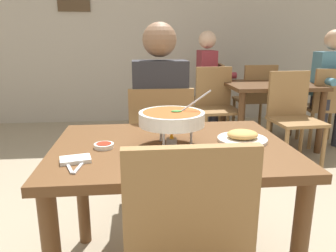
{
  "coord_description": "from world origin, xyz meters",
  "views": [
    {
      "loc": [
        -0.16,
        -1.44,
        1.2
      ],
      "look_at": [
        0.0,
        0.15,
        0.77
      ],
      "focal_mm": 34.61,
      "sensor_mm": 36.0,
      "label": 1
    }
  ],
  "objects_px": {
    "appetizer_plate": "(242,137)",
    "chair_bg_middle": "(327,103)",
    "rice_plate": "(173,159)",
    "patron_bg_left": "(209,76)",
    "dining_table_main": "(171,168)",
    "chair_diner_main": "(160,142)",
    "chair_bg_corner": "(256,95)",
    "curry_bowl": "(172,119)",
    "sauce_dish": "(104,146)",
    "patron_bg_middle": "(332,81)",
    "diner_main": "(160,108)",
    "chair_bg_left": "(211,94)",
    "dining_table_far": "(270,94)",
    "chair_bg_right": "(216,102)",
    "chair_bg_window": "(292,112)"
  },
  "relations": [
    {
      "from": "appetizer_plate",
      "to": "chair_bg_middle",
      "type": "distance_m",
      "value": 2.53
    },
    {
      "from": "rice_plate",
      "to": "patron_bg_left",
      "type": "height_order",
      "value": "patron_bg_left"
    },
    {
      "from": "dining_table_main",
      "to": "chair_bg_middle",
      "type": "xyz_separation_m",
      "value": [
        1.98,
        1.94,
        -0.09
      ]
    },
    {
      "from": "chair_diner_main",
      "to": "chair_bg_corner",
      "type": "bearing_deg",
      "value": 53.19
    },
    {
      "from": "curry_bowl",
      "to": "chair_bg_corner",
      "type": "height_order",
      "value": "curry_bowl"
    },
    {
      "from": "chair_diner_main",
      "to": "sauce_dish",
      "type": "height_order",
      "value": "chair_diner_main"
    },
    {
      "from": "rice_plate",
      "to": "chair_diner_main",
      "type": "bearing_deg",
      "value": 88.68
    },
    {
      "from": "chair_bg_middle",
      "to": "patron_bg_middle",
      "type": "bearing_deg",
      "value": 50.18
    },
    {
      "from": "curry_bowl",
      "to": "appetizer_plate",
      "type": "relative_size",
      "value": 1.39
    },
    {
      "from": "chair_bg_middle",
      "to": "diner_main",
      "type": "bearing_deg",
      "value": -148.5
    },
    {
      "from": "curry_bowl",
      "to": "chair_bg_middle",
      "type": "relative_size",
      "value": 0.37
    },
    {
      "from": "chair_bg_left",
      "to": "patron_bg_left",
      "type": "height_order",
      "value": "patron_bg_left"
    },
    {
      "from": "sauce_dish",
      "to": "chair_bg_left",
      "type": "height_order",
      "value": "chair_bg_left"
    },
    {
      "from": "diner_main",
      "to": "patron_bg_middle",
      "type": "xyz_separation_m",
      "value": [
        2.05,
        1.3,
        0.0
      ]
    },
    {
      "from": "chair_diner_main",
      "to": "dining_table_far",
      "type": "distance_m",
      "value": 1.94
    },
    {
      "from": "diner_main",
      "to": "chair_bg_right",
      "type": "relative_size",
      "value": 1.46
    },
    {
      "from": "sauce_dish",
      "to": "chair_diner_main",
      "type": "bearing_deg",
      "value": 66.55
    },
    {
      "from": "diner_main",
      "to": "chair_bg_middle",
      "type": "distance_m",
      "value": 2.34
    },
    {
      "from": "appetizer_plate",
      "to": "patron_bg_left",
      "type": "xyz_separation_m",
      "value": [
        0.43,
        2.64,
        0.0
      ]
    },
    {
      "from": "curry_bowl",
      "to": "diner_main",
      "type": "bearing_deg",
      "value": 90.13
    },
    {
      "from": "chair_bg_middle",
      "to": "patron_bg_middle",
      "type": "relative_size",
      "value": 0.69
    },
    {
      "from": "chair_bg_middle",
      "to": "chair_bg_right",
      "type": "distance_m",
      "value": 1.25
    },
    {
      "from": "appetizer_plate",
      "to": "chair_bg_left",
      "type": "distance_m",
      "value": 2.7
    },
    {
      "from": "chair_bg_right",
      "to": "patron_bg_middle",
      "type": "height_order",
      "value": "patron_bg_middle"
    },
    {
      "from": "diner_main",
      "to": "chair_bg_window",
      "type": "relative_size",
      "value": 1.46
    },
    {
      "from": "chair_diner_main",
      "to": "chair_bg_right",
      "type": "relative_size",
      "value": 1.0
    },
    {
      "from": "chair_diner_main",
      "to": "chair_bg_window",
      "type": "relative_size",
      "value": 1.0
    },
    {
      "from": "chair_diner_main",
      "to": "patron_bg_left",
      "type": "relative_size",
      "value": 0.69
    },
    {
      "from": "dining_table_far",
      "to": "rice_plate",
      "type": "bearing_deg",
      "value": -120.79
    },
    {
      "from": "diner_main",
      "to": "rice_plate",
      "type": "xyz_separation_m",
      "value": [
        -0.02,
        -0.98,
        -0.0
      ]
    },
    {
      "from": "curry_bowl",
      "to": "rice_plate",
      "type": "height_order",
      "value": "curry_bowl"
    },
    {
      "from": "patron_bg_left",
      "to": "curry_bowl",
      "type": "bearing_deg",
      "value": -106.3
    },
    {
      "from": "diner_main",
      "to": "dining_table_far",
      "type": "bearing_deg",
      "value": 44.65
    },
    {
      "from": "appetizer_plate",
      "to": "sauce_dish",
      "type": "relative_size",
      "value": 2.67
    },
    {
      "from": "rice_plate",
      "to": "chair_bg_corner",
      "type": "bearing_deg",
      "value": 63.32
    },
    {
      "from": "diner_main",
      "to": "sauce_dish",
      "type": "distance_m",
      "value": 0.81
    },
    {
      "from": "chair_bg_right",
      "to": "chair_diner_main",
      "type": "bearing_deg",
      "value": -117.53
    },
    {
      "from": "dining_table_main",
      "to": "chair_bg_right",
      "type": "xyz_separation_m",
      "value": [
        0.75,
        2.13,
        -0.09
      ]
    },
    {
      "from": "curry_bowl",
      "to": "patron_bg_left",
      "type": "height_order",
      "value": "patron_bg_left"
    },
    {
      "from": "dining_table_far",
      "to": "patron_bg_middle",
      "type": "relative_size",
      "value": 0.76
    },
    {
      "from": "chair_bg_corner",
      "to": "patron_bg_left",
      "type": "bearing_deg",
      "value": 168.49
    },
    {
      "from": "sauce_dish",
      "to": "patron_bg_middle",
      "type": "height_order",
      "value": "patron_bg_middle"
    },
    {
      "from": "dining_table_main",
      "to": "curry_bowl",
      "type": "height_order",
      "value": "curry_bowl"
    },
    {
      "from": "chair_bg_corner",
      "to": "curry_bowl",
      "type": "bearing_deg",
      "value": -118.32
    },
    {
      "from": "rice_plate",
      "to": "chair_bg_left",
      "type": "bearing_deg",
      "value": 73.97
    },
    {
      "from": "diner_main",
      "to": "chair_bg_right",
      "type": "distance_m",
      "value": 1.6
    },
    {
      "from": "patron_bg_left",
      "to": "chair_bg_window",
      "type": "bearing_deg",
      "value": -62.07
    },
    {
      "from": "chair_diner_main",
      "to": "curry_bowl",
      "type": "relative_size",
      "value": 2.71
    },
    {
      "from": "dining_table_far",
      "to": "chair_bg_right",
      "type": "xyz_separation_m",
      "value": [
        -0.62,
        0.05,
        -0.09
      ]
    },
    {
      "from": "chair_bg_middle",
      "to": "appetizer_plate",
      "type": "bearing_deg",
      "value": -130.35
    }
  ]
}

